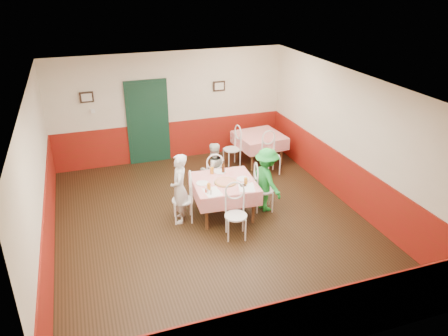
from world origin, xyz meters
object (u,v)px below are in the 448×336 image
object	(u,v)px
second_table	(259,148)
pizza	(225,182)
chair_right	(264,190)
diner_far	(213,170)
chair_second_b	(271,157)
glass_b	(246,181)
main_table	(224,198)
chair_second_a	(232,149)
chair_left	(183,200)
glass_a	(209,187)
diner_right	(266,180)
diner_left	(179,189)
beer_bottle	(223,167)
chair_near	(236,216)
wallet	(243,185)
glass_c	(212,171)
chair_far	(214,177)

from	to	relation	value
second_table	pizza	size ratio (longest dim) A/B	2.60
chair_right	diner_far	xyz separation A→B (m)	(-0.79, 0.96, 0.16)
chair_second_b	diner_far	world-z (taller)	diner_far
second_table	glass_b	bearing A→B (deg)	-118.69
main_table	diner_far	world-z (taller)	diner_far
chair_second_a	main_table	bearing A→B (deg)	-29.08
chair_left	second_table	bearing A→B (deg)	139.53
glass_a	diner_right	xyz separation A→B (m)	(1.29, 0.19, -0.15)
diner_left	diner_far	size ratio (longest dim) A/B	1.16
main_table	diner_right	size ratio (longest dim) A/B	0.90
main_table	chair_left	bearing A→B (deg)	176.02
diner_far	second_table	bearing A→B (deg)	-148.17
chair_left	beer_bottle	distance (m)	1.10
pizza	glass_b	size ratio (longest dim) A/B	3.32
chair_left	glass_a	world-z (taller)	chair_left
main_table	chair_second_a	bearing A→B (deg)	66.38
chair_second_a	diner_right	distance (m)	2.32
chair_right	diner_far	size ratio (longest dim) A/B	0.73
chair_near	glass_a	xyz separation A→B (m)	(-0.33, 0.60, 0.38)
pizza	second_table	bearing A→B (deg)	53.31
second_table	diner_left	bearing A→B (deg)	-140.31
second_table	diner_far	xyz separation A→B (m)	(-1.67, -1.35, 0.24)
diner_left	chair_left	bearing A→B (deg)	101.03
chair_right	glass_b	world-z (taller)	chair_right
pizza	diner_far	world-z (taller)	diner_far
beer_bottle	chair_second_b	bearing A→B (deg)	34.48
diner_right	glass_a	bearing A→B (deg)	87.60
chair_second_a	glass_b	world-z (taller)	chair_second_a
diner_left	glass_a	bearing A→B (deg)	73.10
main_table	wallet	bearing A→B (deg)	-47.14
chair_second_b	wallet	bearing A→B (deg)	-134.16
main_table	chair_near	distance (m)	0.85
second_table	chair_second_b	xyz separation A→B (m)	(0.00, -0.75, 0.08)
chair_near	glass_c	distance (m)	1.32
chair_right	chair_second_b	world-z (taller)	same
wallet	chair_left	bearing A→B (deg)	166.02
chair_second_a	chair_second_b	xyz separation A→B (m)	(0.75, -0.75, 0.00)
chair_right	wallet	size ratio (longest dim) A/B	8.18
second_table	diner_right	xyz separation A→B (m)	(-0.83, -2.31, 0.30)
chair_left	diner_left	xyz separation A→B (m)	(-0.05, 0.00, 0.26)
wallet	chair_near	bearing A→B (deg)	-118.68
beer_bottle	diner_left	world-z (taller)	diner_left
glass_a	wallet	xyz separation A→B (m)	(0.68, -0.06, -0.05)
chair_far	diner_far	distance (m)	0.17
chair_left	diner_right	world-z (taller)	diner_right
second_table	diner_left	size ratio (longest dim) A/B	0.79
main_table	glass_c	xyz separation A→B (m)	(-0.12, 0.42, 0.45)
pizza	glass_b	distance (m)	0.41
diner_far	glass_c	bearing A→B (deg)	62.11
chair_near	chair_second_a	size ratio (longest dim) A/B	1.00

